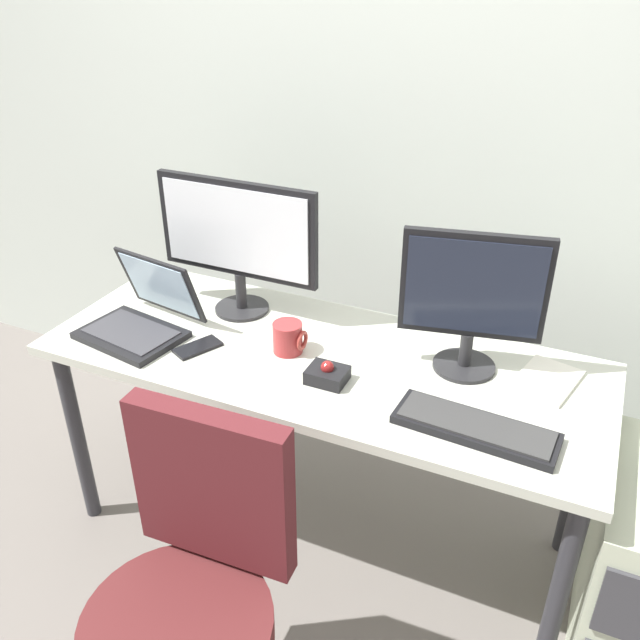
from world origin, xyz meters
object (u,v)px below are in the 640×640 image
(office_chair, at_px, (193,618))
(paper_notepad, at_px, (547,380))
(coffee_mug, at_px, (289,338))
(keyboard, at_px, (475,427))
(cell_phone, at_px, (198,347))
(laptop, at_px, (142,316))
(trackball_mouse, at_px, (327,374))
(monitor_main, at_px, (237,237))
(monitor_side, at_px, (473,296))

(office_chair, bearing_deg, paper_notepad, 53.16)
(coffee_mug, bearing_deg, keyboard, -13.89)
(paper_notepad, xyz_separation_m, cell_phone, (-0.99, -0.25, -0.00))
(office_chair, distance_m, keyboard, 0.82)
(laptop, height_order, trackball_mouse, laptop)
(monitor_main, bearing_deg, laptop, -130.97)
(monitor_main, height_order, trackball_mouse, monitor_main)
(monitor_side, distance_m, keyboard, 0.37)
(monitor_main, bearing_deg, trackball_mouse, -31.59)
(monitor_side, relative_size, laptop, 1.18)
(office_chair, distance_m, cell_phone, 0.77)
(monitor_side, relative_size, cell_phone, 2.95)
(monitor_main, height_order, laptop, monitor_main)
(paper_notepad, height_order, cell_phone, paper_notepad)
(office_chair, relative_size, keyboard, 2.19)
(trackball_mouse, bearing_deg, paper_notepad, 23.84)
(monitor_side, distance_m, paper_notepad, 0.32)
(trackball_mouse, bearing_deg, cell_phone, -179.29)
(monitor_main, height_order, coffee_mug, monitor_main)
(monitor_main, xyz_separation_m, laptop, (-0.22, -0.25, -0.21))
(paper_notepad, bearing_deg, office_chair, -126.84)
(trackball_mouse, bearing_deg, monitor_side, 33.87)
(laptop, bearing_deg, monitor_main, 49.03)
(trackball_mouse, relative_size, coffee_mug, 1.11)
(cell_phone, bearing_deg, coffee_mug, 47.41)
(cell_phone, bearing_deg, monitor_side, 42.78)
(laptop, bearing_deg, paper_notepad, 10.87)
(keyboard, xyz_separation_m, cell_phone, (-0.86, 0.05, -0.01))
(monitor_side, relative_size, trackball_mouse, 3.80)
(monitor_side, height_order, keyboard, monitor_side)
(monitor_side, bearing_deg, coffee_mug, -165.70)
(office_chair, xyz_separation_m, paper_notepad, (0.64, 0.86, 0.32))
(office_chair, bearing_deg, trackball_mouse, 82.59)
(office_chair, height_order, cell_phone, office_chair)
(keyboard, height_order, coffee_mug, coffee_mug)
(keyboard, relative_size, laptop, 1.18)
(monitor_main, relative_size, coffee_mug, 5.58)
(paper_notepad, bearing_deg, laptop, -169.13)
(monitor_main, xyz_separation_m, monitor_side, (0.76, -0.04, -0.03))
(office_chair, height_order, coffee_mug, office_chair)
(monitor_main, distance_m, cell_phone, 0.37)
(laptop, xyz_separation_m, cell_phone, (0.22, -0.02, -0.05))
(monitor_main, xyz_separation_m, cell_phone, (0.00, -0.27, -0.26))
(paper_notepad, bearing_deg, keyboard, -113.90)
(paper_notepad, relative_size, cell_phone, 1.46)
(office_chair, distance_m, monitor_side, 1.08)
(office_chair, relative_size, trackball_mouse, 8.31)
(keyboard, relative_size, paper_notepad, 2.01)
(monitor_main, bearing_deg, office_chair, -68.11)
(office_chair, bearing_deg, laptop, 132.12)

